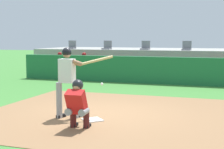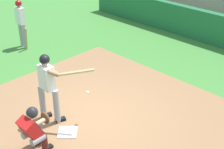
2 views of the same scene
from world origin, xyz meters
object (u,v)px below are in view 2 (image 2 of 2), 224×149
home_plate (67,132)px  catcher_crouched (34,128)px  batter_at_plate (48,84)px  on_deck_batter (21,21)px  dugout_player_1 (155,4)px

home_plate → catcher_crouched: 1.01m
batter_at_plate → catcher_crouched: bearing=-53.1°
home_plate → on_deck_batter: bearing=158.5°
home_plate → catcher_crouched: bearing=-91.2°
batter_at_plate → on_deck_batter: 4.92m
home_plate → batter_at_plate: 1.22m
batter_at_plate → on_deck_batter: batter_at_plate is taller
catcher_crouched → on_deck_batter: 5.91m
dugout_player_1 → home_plate: bearing=-64.9°
catcher_crouched → batter_at_plate: bearing=126.9°
on_deck_batter → dugout_player_1: (1.36, 6.10, -0.35)m
catcher_crouched → on_deck_batter: bearing=150.9°
batter_at_plate → on_deck_batter: (-4.50, 1.99, -0.02)m
batter_at_plate → on_deck_batter: size_ratio=1.01×
home_plate → on_deck_batter: (-5.17, 2.04, 1.00)m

